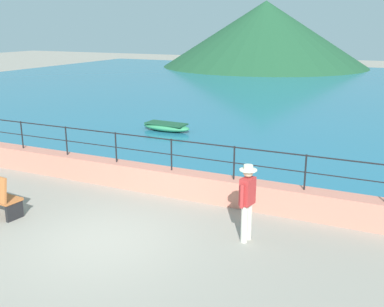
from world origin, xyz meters
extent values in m
plane|color=gray|center=(0.00, 0.00, 0.00)|extent=(120.00, 120.00, 0.00)
cube|color=tan|center=(0.00, 3.20, 0.35)|extent=(20.00, 0.56, 0.70)
cylinder|color=black|center=(-5.52, 3.20, 1.15)|extent=(0.04, 0.04, 0.90)
cylinder|color=black|center=(-3.68, 3.20, 1.15)|extent=(0.04, 0.04, 0.90)
cylinder|color=black|center=(-1.84, 3.20, 1.15)|extent=(0.04, 0.04, 0.90)
cylinder|color=black|center=(0.00, 3.20, 1.15)|extent=(0.04, 0.04, 0.90)
cylinder|color=black|center=(1.84, 3.20, 1.15)|extent=(0.04, 0.04, 0.90)
cylinder|color=black|center=(3.68, 3.20, 1.15)|extent=(0.04, 0.04, 0.90)
cylinder|color=black|center=(0.00, 3.20, 1.57)|extent=(18.40, 0.04, 0.04)
cylinder|color=black|center=(0.00, 3.20, 1.15)|extent=(18.40, 0.03, 0.03)
cube|color=#236B89|center=(0.00, 25.84, 0.03)|extent=(64.00, 44.32, 0.06)
cone|color=#1E4C2D|center=(-9.53, 44.22, 3.65)|extent=(23.37, 23.37, 7.31)
cube|color=black|center=(-2.66, -0.01, 0.22)|extent=(0.13, 0.47, 0.43)
cylinder|color=beige|center=(2.85, 1.41, 0.43)|extent=(0.15, 0.15, 0.86)
cylinder|color=beige|center=(2.82, 1.23, 0.43)|extent=(0.15, 0.15, 0.86)
cube|color=#B22D2D|center=(2.83, 1.32, 1.16)|extent=(0.28, 0.40, 0.60)
cylinder|color=#B22D2D|center=(2.88, 1.56, 1.12)|extent=(0.09, 0.09, 0.52)
cylinder|color=#B22D2D|center=(2.79, 1.09, 1.12)|extent=(0.09, 0.09, 0.52)
sphere|color=beige|center=(2.83, 1.32, 1.59)|extent=(0.22, 0.22, 0.22)
cylinder|color=beige|center=(2.83, 1.32, 1.64)|extent=(0.38, 0.38, 0.02)
cylinder|color=beige|center=(2.83, 1.32, 1.70)|extent=(0.20, 0.20, 0.10)
ellipsoid|color=#338C59|center=(-3.80, 9.91, 0.24)|extent=(2.34, 1.01, 0.36)
cube|color=#1C4D31|center=(-3.80, 9.91, 0.39)|extent=(1.87, 0.85, 0.06)
camera|label=1|loc=(5.65, -7.44, 4.58)|focal=42.36mm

